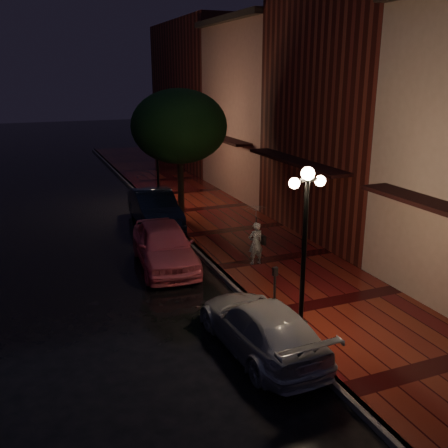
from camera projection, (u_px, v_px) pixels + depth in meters
name	position (u px, v px, depth m)	size (l,w,h in m)	color
ground	(217.00, 271.00, 17.17)	(120.00, 120.00, 0.00)	black
sidewalk	(275.00, 260.00, 17.95)	(4.50, 60.00, 0.15)	#420B0D
curb	(217.00, 269.00, 17.15)	(0.25, 60.00, 0.15)	#595451
storefront_mid	(362.00, 100.00, 19.86)	(5.00, 8.00, 11.00)	#511914
storefront_far	(270.00, 112.00, 27.25)	(5.00, 8.00, 9.00)	#8C5951
storefront_extra	(207.00, 95.00, 35.98)	(5.00, 12.00, 10.00)	#511914
streetlamp_near	(304.00, 243.00, 12.10)	(0.96, 0.36, 4.31)	black
streetlamp_far	(157.00, 157.00, 24.53)	(0.96, 0.36, 4.31)	black
street_tree	(180.00, 129.00, 21.47)	(4.16, 4.16, 5.80)	black
pink_car	(164.00, 245.00, 17.40)	(1.87, 4.65, 1.58)	#E55E72
navy_car	(155.00, 208.00, 22.17)	(1.65, 4.74, 1.56)	black
silver_car	(261.00, 327.00, 12.10)	(1.81, 4.44, 1.29)	#A6A5AD
woman_with_umbrella	(256.00, 226.00, 17.05)	(0.88, 0.89, 2.11)	white
parking_meter	(275.00, 287.00, 13.44)	(0.14, 0.11, 1.44)	black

